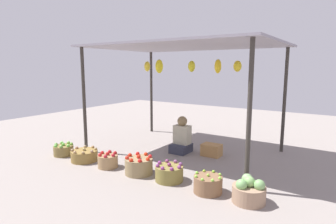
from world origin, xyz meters
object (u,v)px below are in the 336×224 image
at_px(basket_potatoes, 84,155).
at_px(basket_cabbages, 249,191).
at_px(basket_green_apples, 64,150).
at_px(basket_limes, 208,184).
at_px(wooden_crate_near_vendor, 212,150).
at_px(basket_red_apples, 108,161).
at_px(basket_red_tomatoes, 139,165).
at_px(vendor_person, 182,138).
at_px(basket_purple_onions, 169,173).

relative_size(basket_potatoes, basket_cabbages, 1.14).
relative_size(basket_green_apples, basket_cabbages, 0.89).
relative_size(basket_limes, wooden_crate_near_vendor, 1.09).
height_order(basket_red_apples, basket_cabbages, basket_cabbages).
height_order(basket_red_tomatoes, basket_cabbages, basket_cabbages).
relative_size(basket_red_tomatoes, wooden_crate_near_vendor, 1.24).
distance_m(basket_red_apples, basket_cabbages, 2.57).
bearing_deg(basket_red_apples, basket_cabbages, 2.11).
bearing_deg(vendor_person, basket_red_tomatoes, -88.65).
height_order(basket_red_tomatoes, basket_purple_onions, basket_red_tomatoes).
xyz_separation_m(basket_purple_onions, wooden_crate_near_vendor, (0.02, 1.56, -0.01)).
distance_m(vendor_person, basket_purple_onions, 1.58).
bearing_deg(basket_red_tomatoes, basket_red_apples, -173.98).
bearing_deg(basket_purple_onions, basket_red_tomatoes, -176.32).
bearing_deg(basket_limes, basket_potatoes, -178.65).
relative_size(vendor_person, wooden_crate_near_vendor, 2.02).
bearing_deg(basket_limes, basket_green_apples, -178.90).
bearing_deg(basket_potatoes, basket_red_apples, -0.08).
height_order(basket_green_apples, basket_red_tomatoes, basket_red_tomatoes).
height_order(basket_potatoes, basket_red_tomatoes, basket_red_tomatoes).
xyz_separation_m(vendor_person, basket_purple_onions, (0.63, -1.44, -0.17)).
relative_size(basket_red_apples, basket_cabbages, 0.81).
xyz_separation_m(basket_red_apples, basket_limes, (1.98, 0.06, 0.00)).
xyz_separation_m(basket_potatoes, basket_purple_onions, (1.91, 0.11, 0.02)).
relative_size(basket_green_apples, basket_limes, 0.95).
xyz_separation_m(vendor_person, basket_cabbages, (1.93, -1.46, -0.15)).
bearing_deg(wooden_crate_near_vendor, basket_limes, -66.72).
height_order(vendor_person, basket_red_tomatoes, vendor_person).
bearing_deg(basket_potatoes, basket_limes, 1.35).
bearing_deg(wooden_crate_near_vendor, basket_purple_onions, -90.59).
xyz_separation_m(basket_purple_onions, basket_limes, (0.71, -0.05, -0.00)).
distance_m(basket_purple_onions, wooden_crate_near_vendor, 1.56).
xyz_separation_m(basket_green_apples, basket_limes, (3.26, 0.06, 0.01)).
distance_m(basket_green_apples, basket_purple_onions, 2.56).
bearing_deg(vendor_person, wooden_crate_near_vendor, 10.15).
distance_m(basket_red_apples, basket_red_tomatoes, 0.68).
bearing_deg(vendor_person, basket_limes, -48.02).
relative_size(basket_red_apples, basket_purple_onions, 0.80).
bearing_deg(basket_potatoes, vendor_person, 50.49).
height_order(basket_purple_onions, basket_limes, basket_purple_onions).
height_order(basket_green_apples, basket_red_apples, basket_red_apples).
xyz_separation_m(vendor_person, basket_limes, (1.34, -1.49, -0.17)).
distance_m(vendor_person, basket_red_tomatoes, 1.49).
bearing_deg(basket_purple_onions, basket_green_apples, -177.56).
relative_size(basket_red_apples, wooden_crate_near_vendor, 0.94).
relative_size(vendor_person, basket_cabbages, 1.74).
bearing_deg(basket_limes, basket_purple_onions, 176.22).
relative_size(basket_green_apples, basket_red_apples, 1.10).
bearing_deg(basket_limes, basket_red_apples, -178.18).
bearing_deg(basket_red_apples, wooden_crate_near_vendor, 52.37).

